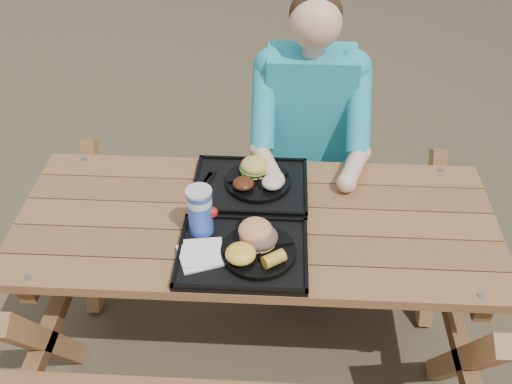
{
  "coord_description": "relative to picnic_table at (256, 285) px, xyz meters",
  "views": [
    {
      "loc": [
        0.08,
        -1.58,
        2.19
      ],
      "look_at": [
        0.0,
        0.0,
        0.88
      ],
      "focal_mm": 40.0,
      "sensor_mm": 36.0,
      "label": 1
    }
  ],
  "objects": [
    {
      "name": "tray_far",
      "position": [
        -0.03,
        0.18,
        0.39
      ],
      "size": [
        0.45,
        0.35,
        0.02
      ],
      "primitive_type": "cube",
      "color": "black",
      "rests_on": "picnic_table"
    },
    {
      "name": "condiment_bbq",
      "position": [
        -0.04,
        -0.08,
        0.41
      ],
      "size": [
        0.05,
        0.05,
        0.03
      ],
      "primitive_type": "cylinder",
      "color": "black",
      "rests_on": "tray_near"
    },
    {
      "name": "mac_cheese",
      "position": [
        -0.04,
        -0.25,
        0.44
      ],
      "size": [
        0.1,
        0.1,
        0.05
      ],
      "primitive_type": "ellipsoid",
      "color": "yellow",
      "rests_on": "plate_near"
    },
    {
      "name": "burger",
      "position": [
        -0.02,
        0.23,
        0.47
      ],
      "size": [
        0.11,
        0.11,
        0.1
      ],
      "primitive_type": null,
      "color": "#DDB84E",
      "rests_on": "plate_far"
    },
    {
      "name": "cutlery_far",
      "position": [
        -0.21,
        0.18,
        0.4
      ],
      "size": [
        0.06,
        0.16,
        0.01
      ],
      "primitive_type": "cube",
      "rotation": [
        0.0,
        0.0,
        -0.25
      ],
      "color": "black",
      "rests_on": "tray_far"
    },
    {
      "name": "diner",
      "position": [
        0.21,
        0.6,
        0.27
      ],
      "size": [
        0.48,
        0.84,
        1.28
      ],
      "primitive_type": null,
      "color": "teal",
      "rests_on": "ground"
    },
    {
      "name": "ground",
      "position": [
        0.0,
        0.0,
        -0.38
      ],
      "size": [
        60.0,
        60.0,
        0.0
      ],
      "primitive_type": "plane",
      "color": "#999999",
      "rests_on": "ground"
    },
    {
      "name": "plate_far",
      "position": [
        -0.0,
        0.19,
        0.41
      ],
      "size": [
        0.26,
        0.26,
        0.02
      ],
      "primitive_type": "cylinder",
      "color": "black",
      "rests_on": "tray_far"
    },
    {
      "name": "picnic_table",
      "position": [
        0.0,
        0.0,
        0.0
      ],
      "size": [
        1.8,
        1.49,
        0.75
      ],
      "primitive_type": null,
      "color": "#999999",
      "rests_on": "ground"
    },
    {
      "name": "potato_salad",
      "position": [
        0.06,
        0.14,
        0.44
      ],
      "size": [
        0.08,
        0.08,
        0.05
      ],
      "primitive_type": "ellipsoid",
      "color": "beige",
      "rests_on": "plate_far"
    },
    {
      "name": "napkin_stack",
      "position": [
        -0.18,
        -0.22,
        0.4
      ],
      "size": [
        0.18,
        0.18,
        0.02
      ],
      "primitive_type": "cube",
      "rotation": [
        0.0,
        0.0,
        0.36
      ],
      "color": "white",
      "rests_on": "tray_near"
    },
    {
      "name": "corn_cob",
      "position": [
        0.07,
        -0.26,
        0.44
      ],
      "size": [
        0.11,
        0.11,
        0.05
      ],
      "primitive_type": null,
      "rotation": [
        0.0,
        0.0,
        0.6
      ],
      "color": "gold",
      "rests_on": "plate_near"
    },
    {
      "name": "tray_near",
      "position": [
        -0.04,
        -0.19,
        0.39
      ],
      "size": [
        0.45,
        0.35,
        0.02
      ],
      "primitive_type": "cube",
      "color": "black",
      "rests_on": "picnic_table"
    },
    {
      "name": "soda_cup",
      "position": [
        -0.19,
        -0.09,
        0.48
      ],
      "size": [
        0.09,
        0.09,
        0.18
      ],
      "primitive_type": "cylinder",
      "color": "blue",
      "rests_on": "tray_near"
    },
    {
      "name": "condiment_mustard",
      "position": [
        0.02,
        -0.08,
        0.41
      ],
      "size": [
        0.04,
        0.04,
        0.03
      ],
      "primitive_type": "cylinder",
      "color": "gold",
      "rests_on": "tray_near"
    },
    {
      "name": "baked_beans",
      "position": [
        -0.06,
        0.13,
        0.43
      ],
      "size": [
        0.08,
        0.08,
        0.04
      ],
      "primitive_type": "ellipsoid",
      "color": "#502110",
      "rests_on": "plate_far"
    },
    {
      "name": "plate_near",
      "position": [
        0.02,
        -0.2,
        0.41
      ],
      "size": [
        0.26,
        0.26,
        0.02
      ],
      "primitive_type": "cylinder",
      "color": "black",
      "rests_on": "tray_near"
    },
    {
      "name": "sandwich",
      "position": [
        0.02,
        -0.16,
        0.48
      ],
      "size": [
        0.13,
        0.13,
        0.13
      ],
      "primitive_type": null,
      "color": "#E79351",
      "rests_on": "plate_near"
    }
  ]
}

